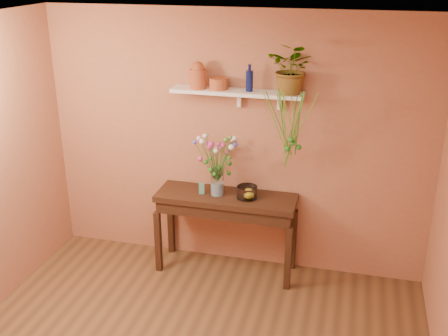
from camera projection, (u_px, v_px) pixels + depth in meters
The scene contains 13 objects.
room at pixel (169, 235), 3.72m from camera, with size 4.04×4.04×2.70m.
sideboard at pixel (226, 206), 5.52m from camera, with size 1.44×0.46×0.87m.
wall_shelf at pixel (238, 93), 5.18m from camera, with size 1.30×0.24×0.19m.
terracotta_jug at pixel (198, 76), 5.19m from camera, with size 0.19×0.19×0.26m.
terracotta_pot at pixel (219, 84), 5.20m from camera, with size 0.18×0.18×0.11m, color #AF4A25.
blue_bottle at pixel (249, 80), 5.10m from camera, with size 0.09×0.09×0.26m.
spider_plant at pixel (293, 69), 4.96m from camera, with size 0.43×0.37×0.48m, color #236A1A.
plant_fronds at pixel (291, 134), 5.01m from camera, with size 0.49×0.37×0.82m.
glass_vase at pixel (217, 184), 5.45m from camera, with size 0.13×0.13×0.27m.
bouquet at pixel (217, 151), 5.32m from camera, with size 0.46×0.53×0.49m.
glass_bowl at pixel (247, 193), 5.40m from camera, with size 0.21×0.21×0.12m.
lemon at pixel (249, 195), 5.39m from camera, with size 0.07×0.07×0.07m, color yellow.
carton at pixel (202, 188), 5.50m from camera, with size 0.06×0.04×0.11m, color #35677F.
Camera 1 is at (1.19, -3.08, 3.16)m, focal length 43.06 mm.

